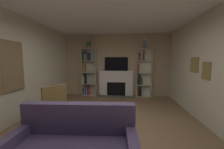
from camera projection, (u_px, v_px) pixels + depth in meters
ground_plane at (106, 133)px, 2.79m from camera, size 7.54×7.54×0.00m
wall_back_accent at (116, 65)px, 5.78m from camera, size 4.78×0.06×2.75m
wall_left_with_window at (2, 69)px, 2.88m from camera, size 0.11×6.40×2.75m
fireplace at (116, 83)px, 5.74m from camera, size 1.60×0.48×1.12m
tv at (116, 64)px, 5.72m from camera, size 1.03×0.06×0.61m
bookshelf_left at (88, 72)px, 5.81m from camera, size 0.64×0.30×2.09m
bookshelf_right at (142, 73)px, 5.58m from camera, size 0.64×0.27×2.09m
potted_plant at (89, 45)px, 5.63m from camera, size 0.21×0.21×0.34m
vase_with_flowers at (145, 45)px, 5.39m from camera, size 0.12×0.12×0.45m
armchair at (51, 104)px, 3.12m from camera, size 0.82×0.81×0.99m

